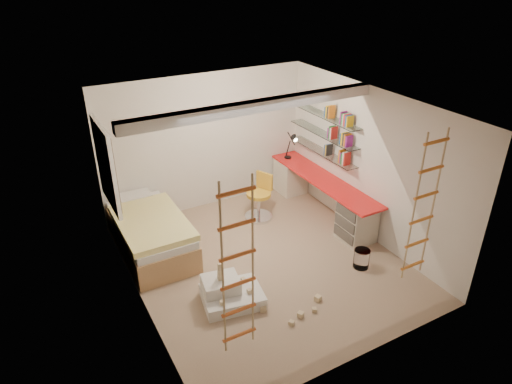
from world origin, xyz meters
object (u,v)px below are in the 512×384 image
play_platform (229,293)px  bed (151,233)px  swivel_chair (259,202)px  desk (321,195)px

play_platform → bed: bearing=107.7°
bed → swivel_chair: (2.10, 0.06, -0.01)m
bed → play_platform: size_ratio=2.12×
swivel_chair → play_platform: 2.40m
desk → bed: size_ratio=1.40×
desk → swivel_chair: (-1.10, 0.43, -0.08)m
swivel_chair → play_platform: swivel_chair is taller
swivel_chair → bed: bearing=-178.3°
bed → play_platform: bed is taller
desk → play_platform: size_ratio=2.97×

